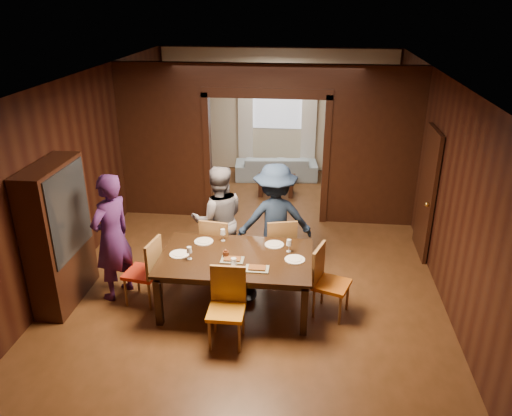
# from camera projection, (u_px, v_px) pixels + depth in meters

# --- Properties ---
(floor) EXTENTS (9.00, 9.00, 0.00)m
(floor) POSITION_uv_depth(u_px,v_px,m) (257.00, 257.00, 8.24)
(floor) COLOR #503016
(floor) RESTS_ON ground
(ceiling) EXTENTS (5.50, 9.00, 0.02)m
(ceiling) POSITION_uv_depth(u_px,v_px,m) (257.00, 78.00, 7.09)
(ceiling) COLOR silver
(ceiling) RESTS_ON room_walls
(room_walls) EXTENTS (5.52, 9.01, 2.90)m
(room_walls) POSITION_uv_depth(u_px,v_px,m) (268.00, 138.00, 9.36)
(room_walls) COLOR black
(room_walls) RESTS_ON floor
(person_purple) EXTENTS (0.67, 0.79, 1.83)m
(person_purple) POSITION_uv_depth(u_px,v_px,m) (112.00, 237.00, 6.85)
(person_purple) COLOR #3F1C52
(person_purple) RESTS_ON floor
(person_grey) EXTENTS (0.97, 0.85, 1.70)m
(person_grey) POSITION_uv_depth(u_px,v_px,m) (219.00, 220.00, 7.54)
(person_grey) COLOR slate
(person_grey) RESTS_ON floor
(person_navy) EXTENTS (1.23, 0.85, 1.76)m
(person_navy) POSITION_uv_depth(u_px,v_px,m) (275.00, 220.00, 7.47)
(person_navy) COLOR #19273E
(person_navy) RESTS_ON floor
(sofa) EXTENTS (1.95, 0.92, 0.55)m
(sofa) POSITION_uv_depth(u_px,v_px,m) (276.00, 167.00, 11.64)
(sofa) COLOR #9BB7CB
(sofa) RESTS_ON floor
(serving_bowl) EXTENTS (0.34, 0.34, 0.08)m
(serving_bowl) POSITION_uv_depth(u_px,v_px,m) (244.00, 249.00, 6.78)
(serving_bowl) COLOR black
(serving_bowl) RESTS_ON dining_table
(dining_table) EXTENTS (2.03, 1.26, 0.76)m
(dining_table) POSITION_uv_depth(u_px,v_px,m) (236.00, 281.00, 6.82)
(dining_table) COLOR black
(dining_table) RESTS_ON floor
(coffee_table) EXTENTS (0.80, 0.50, 0.40)m
(coffee_table) POSITION_uv_depth(u_px,v_px,m) (276.00, 186.00, 10.72)
(coffee_table) COLOR black
(coffee_table) RESTS_ON floor
(chair_left) EXTENTS (0.50, 0.50, 0.97)m
(chair_left) POSITION_uv_depth(u_px,v_px,m) (142.00, 271.00, 6.87)
(chair_left) COLOR red
(chair_left) RESTS_ON floor
(chair_right) EXTENTS (0.56, 0.56, 0.97)m
(chair_right) POSITION_uv_depth(u_px,v_px,m) (332.00, 282.00, 6.59)
(chair_right) COLOR #C95F12
(chair_right) RESTS_ON floor
(chair_far_l) EXTENTS (0.50, 0.50, 0.97)m
(chair_far_l) POSITION_uv_depth(u_px,v_px,m) (219.00, 245.00, 7.56)
(chair_far_l) COLOR red
(chair_far_l) RESTS_ON floor
(chair_far_r) EXTENTS (0.53, 0.53, 0.97)m
(chair_far_r) POSITION_uv_depth(u_px,v_px,m) (279.00, 246.00, 7.56)
(chair_far_r) COLOR orange
(chair_far_r) RESTS_ON floor
(chair_near) EXTENTS (0.44, 0.44, 0.97)m
(chair_near) POSITION_uv_depth(u_px,v_px,m) (226.00, 309.00, 6.03)
(chair_near) COLOR orange
(chair_near) RESTS_ON floor
(hutch) EXTENTS (0.40, 1.20, 2.00)m
(hutch) POSITION_uv_depth(u_px,v_px,m) (58.00, 235.00, 6.73)
(hutch) COLOR black
(hutch) RESTS_ON floor
(door_right) EXTENTS (0.06, 0.90, 2.10)m
(door_right) POSITION_uv_depth(u_px,v_px,m) (427.00, 193.00, 8.00)
(door_right) COLOR black
(door_right) RESTS_ON floor
(window_far) EXTENTS (1.20, 0.03, 1.30)m
(window_far) POSITION_uv_depth(u_px,v_px,m) (277.00, 101.00, 11.62)
(window_far) COLOR silver
(window_far) RESTS_ON back_wall
(curtain_left) EXTENTS (0.35, 0.06, 2.40)m
(curtain_left) POSITION_uv_depth(u_px,v_px,m) (246.00, 119.00, 11.83)
(curtain_left) COLOR white
(curtain_left) RESTS_ON back_wall
(curtain_right) EXTENTS (0.35, 0.06, 2.40)m
(curtain_right) POSITION_uv_depth(u_px,v_px,m) (309.00, 121.00, 11.68)
(curtain_right) COLOR white
(curtain_right) RESTS_ON back_wall
(plate_left) EXTENTS (0.27, 0.27, 0.01)m
(plate_left) POSITION_uv_depth(u_px,v_px,m) (179.00, 254.00, 6.72)
(plate_left) COLOR white
(plate_left) RESTS_ON dining_table
(plate_far_l) EXTENTS (0.27, 0.27, 0.01)m
(plate_far_l) POSITION_uv_depth(u_px,v_px,m) (204.00, 241.00, 7.07)
(plate_far_l) COLOR silver
(plate_far_l) RESTS_ON dining_table
(plate_far_r) EXTENTS (0.27, 0.27, 0.01)m
(plate_far_r) POSITION_uv_depth(u_px,v_px,m) (274.00, 245.00, 6.98)
(plate_far_r) COLOR silver
(plate_far_r) RESTS_ON dining_table
(plate_right) EXTENTS (0.27, 0.27, 0.01)m
(plate_right) POSITION_uv_depth(u_px,v_px,m) (295.00, 259.00, 6.59)
(plate_right) COLOR white
(plate_right) RESTS_ON dining_table
(plate_near) EXTENTS (0.27, 0.27, 0.01)m
(plate_near) POSITION_uv_depth(u_px,v_px,m) (230.00, 271.00, 6.31)
(plate_near) COLOR white
(plate_near) RESTS_ON dining_table
(platter_a) EXTENTS (0.30, 0.20, 0.04)m
(platter_a) POSITION_uv_depth(u_px,v_px,m) (232.00, 259.00, 6.57)
(platter_a) COLOR gray
(platter_a) RESTS_ON dining_table
(platter_b) EXTENTS (0.30, 0.20, 0.04)m
(platter_b) POSITION_uv_depth(u_px,v_px,m) (257.00, 268.00, 6.35)
(platter_b) COLOR gray
(platter_b) RESTS_ON dining_table
(wineglass_left) EXTENTS (0.08, 0.08, 0.18)m
(wineglass_left) POSITION_uv_depth(u_px,v_px,m) (189.00, 253.00, 6.58)
(wineglass_left) COLOR white
(wineglass_left) RESTS_ON dining_table
(wineglass_far) EXTENTS (0.08, 0.08, 0.18)m
(wineglass_far) POSITION_uv_depth(u_px,v_px,m) (223.00, 235.00, 7.07)
(wineglass_far) COLOR silver
(wineglass_far) RESTS_ON dining_table
(wineglass_right) EXTENTS (0.08, 0.08, 0.18)m
(wineglass_right) POSITION_uv_depth(u_px,v_px,m) (289.00, 246.00, 6.77)
(wineglass_right) COLOR silver
(wineglass_right) RESTS_ON dining_table
(tumbler) EXTENTS (0.07, 0.07, 0.14)m
(tumbler) POSITION_uv_depth(u_px,v_px,m) (234.00, 263.00, 6.37)
(tumbler) COLOR silver
(tumbler) RESTS_ON dining_table
(condiment_jar) EXTENTS (0.08, 0.08, 0.11)m
(condiment_jar) POSITION_uv_depth(u_px,v_px,m) (226.00, 254.00, 6.63)
(condiment_jar) COLOR #502512
(condiment_jar) RESTS_ON dining_table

